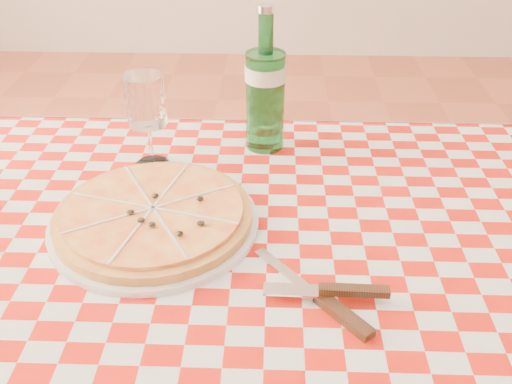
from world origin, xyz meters
TOP-DOWN VIEW (x-y plane):
  - dining_table at (0.00, 0.00)m, footprint 1.20×0.80m
  - tablecloth at (0.00, 0.00)m, footprint 1.30×0.90m
  - pizza_plate at (-0.19, 0.04)m, footprint 0.43×0.43m
  - water_bottle at (-0.01, 0.33)m, footprint 0.08×0.08m
  - wine_glass at (-0.23, 0.24)m, footprint 0.09×0.09m
  - cutlery at (0.08, -0.12)m, footprint 0.31×0.29m

SIDE VIEW (x-z plane):
  - dining_table at x=0.00m, z-range 0.28..1.03m
  - tablecloth at x=0.00m, z-range 0.75..0.76m
  - cutlery at x=0.08m, z-range 0.76..0.79m
  - pizza_plate at x=-0.19m, z-range 0.76..0.80m
  - wine_glass at x=-0.23m, z-range 0.76..0.95m
  - water_bottle at x=-0.01m, z-range 0.76..1.05m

